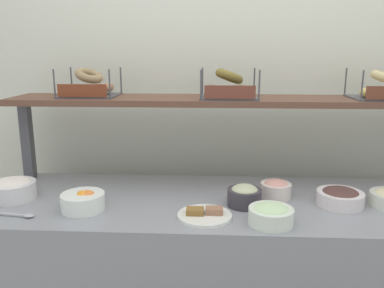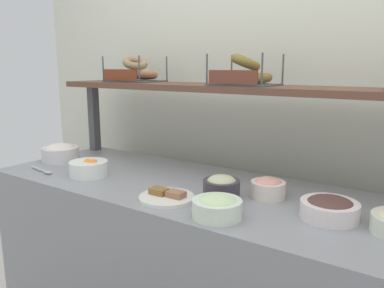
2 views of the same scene
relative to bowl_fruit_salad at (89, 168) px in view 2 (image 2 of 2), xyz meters
name	(u,v)px [view 2 (image 2 of 2)]	position (x,y,z in m)	size (l,w,h in m)	color
back_wall	(273,99)	(0.63, 0.70, 0.31)	(3.43, 0.06, 2.40)	silver
deli_counter	(217,283)	(0.63, 0.15, -0.46)	(2.23, 0.70, 0.85)	gray
shelf_riser_left	(94,118)	(-0.42, 0.42, 0.16)	(0.05, 0.05, 0.40)	#4C4C51
upper_shelf	(250,89)	(0.63, 0.42, 0.38)	(2.19, 0.32, 0.03)	brown
bowl_fruit_salad	(89,168)	(0.00, 0.00, 0.00)	(0.18, 0.18, 0.09)	white
bowl_tuna_salad	(221,187)	(0.68, 0.09, 0.01)	(0.15, 0.15, 0.09)	#3A343D
bowl_lox_spread	(268,187)	(0.83, 0.20, 0.00)	(0.14, 0.14, 0.08)	white
bowl_chocolate_spread	(330,208)	(1.09, 0.11, 0.00)	(0.20, 0.20, 0.08)	white
bowl_scallion_spread	(217,207)	(0.77, -0.10, 0.00)	(0.17, 0.17, 0.08)	white
bowl_cream_cheese	(60,152)	(-0.36, 0.11, 0.01)	(0.20, 0.20, 0.10)	silver
serving_plate_white	(167,197)	(0.51, -0.05, -0.03)	(0.22, 0.22, 0.04)	white
serving_spoon_near_plate	(44,171)	(-0.23, -0.09, -0.03)	(0.18, 0.04, 0.01)	#B7B7BC
bagel_basket_everything	(135,73)	(-0.08, 0.43, 0.44)	(0.29, 0.26, 0.15)	#4C4C51
bagel_basket_cinnamon_raisin	(245,75)	(0.61, 0.40, 0.44)	(0.28, 0.26, 0.15)	#4C4C51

